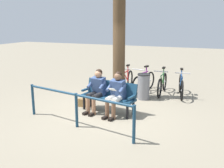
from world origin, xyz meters
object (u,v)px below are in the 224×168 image
Objects in this scene: bicycle_black at (126,81)px; bicycle_purple at (162,84)px; litter_bin at (144,87)px; bicycle_red at (181,86)px; person_reading at (116,92)px; bicycle_silver at (144,82)px; tree_trunk at (119,36)px; handbag at (83,103)px; person_companion at (97,88)px; bench at (109,94)px.

bicycle_purple is at bearing 86.65° from bicycle_black.
bicycle_red reaches higher than litter_bin.
person_reading is 0.71× the size of bicycle_purple.
bicycle_purple is at bearing -102.75° from bicycle_red.
bicycle_black is at bearing -73.90° from bicycle_silver.
tree_trunk is 2.02m from bicycle_silver.
bicycle_silver is (-1.21, -2.36, 0.24)m from handbag.
person_reading is 1.34m from handbag.
person_companion is at bearing -30.26° from bicycle_purple.
tree_trunk is at bearing -77.41° from bicycle_red.
bicycle_purple is (-1.00, -2.39, -0.15)m from bench.
handbag is 3.44m from bicycle_red.
person_reading is 2.94m from bicycle_red.
tree_trunk reaches higher than person_companion.
person_companion is at bearing -49.85° from bicycle_red.
person_reading is 0.64m from person_companion.
bench is 2.18m from tree_trunk.
bicycle_silver is at bearing -94.99° from person_companion.
person_reading reaches higher than litter_bin.
person_reading is 0.29× the size of tree_trunk.
bicycle_black reaches higher than bench.
person_companion reaches higher than bicycle_black.
person_reading is 0.73× the size of bicycle_silver.
person_companion is at bearing 162.48° from handbag.
tree_trunk is (-0.59, -1.44, 1.93)m from handbag.
person_companion is 1.88m from litter_bin.
bench is 1.38× the size of person_reading.
person_reading reaches higher than bench.
bicycle_red and bicycle_silver have the same top height.
person_companion is (0.34, 0.11, 0.16)m from bench.
bench is at bearing 4.45° from bicycle_black.
bicycle_purple is at bearing -146.03° from tree_trunk.
handbag is at bearing -14.91° from bicycle_silver.
bench reaches higher than handbag.
litter_bin is at bearing -134.99° from handbag.
bench is 1.00× the size of bicycle_silver.
bicycle_red is (-2.55, -2.31, 0.24)m from handbag.
bicycle_silver is at bearing -95.24° from bicycle_purple.
handbag is 0.35× the size of litter_bin.
bicycle_purple is (-1.34, -2.50, -0.30)m from person_companion.
bench is at bearing 101.48° from tree_trunk.
bicycle_black is at bearing -66.95° from person_reading.
person_reading reaches higher than bicycle_red.
bicycle_black is at bearing -91.84° from bicycle_purple.
litter_bin is (-1.46, -1.46, 0.30)m from handbag.
bicycle_black is (0.65, 0.04, 0.00)m from bicycle_silver.
bench is 1.00× the size of bicycle_red.
handbag is at bearing -17.23° from bicycle_black.
bicycle_black is (0.90, -0.86, -0.07)m from litter_bin.
bicycle_red is at bearing -119.29° from person_companion.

